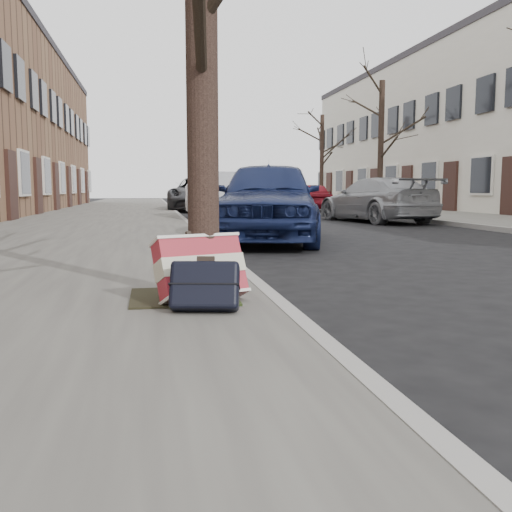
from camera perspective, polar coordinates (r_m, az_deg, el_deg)
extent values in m
plane|color=black|center=(4.24, 22.10, -7.52)|extent=(120.00, 120.00, 0.00)
cube|color=slate|center=(18.53, -15.01, 3.57)|extent=(5.00, 70.00, 0.12)
cube|color=gray|center=(21.03, 18.09, 3.82)|extent=(4.00, 70.00, 0.12)
cube|color=black|center=(4.74, -7.32, -4.03)|extent=(0.85, 0.85, 0.02)
cube|color=maroon|center=(4.51, -5.60, -1.23)|extent=(0.77, 0.59, 0.53)
cube|color=black|center=(4.14, -5.13, -2.92)|extent=(0.55, 0.39, 0.39)
imported|color=#151E46|center=(10.92, 1.32, 5.58)|extent=(2.97, 4.95, 1.58)
imported|color=#B1B3B9|center=(17.83, -3.47, 5.97)|extent=(2.01, 4.80, 1.54)
imported|color=#323337|center=(26.23, -5.66, 6.17)|extent=(3.27, 5.80, 1.53)
imported|color=#929499|center=(17.83, 11.90, 5.51)|extent=(2.68, 4.89, 1.34)
imported|color=maroon|center=(25.74, 5.36, 5.88)|extent=(1.71, 3.82, 1.28)
cylinder|color=black|center=(24.57, 12.37, 10.69)|extent=(0.24, 0.24, 5.30)
cylinder|color=black|center=(32.34, 6.59, 9.51)|extent=(0.22, 0.22, 4.95)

